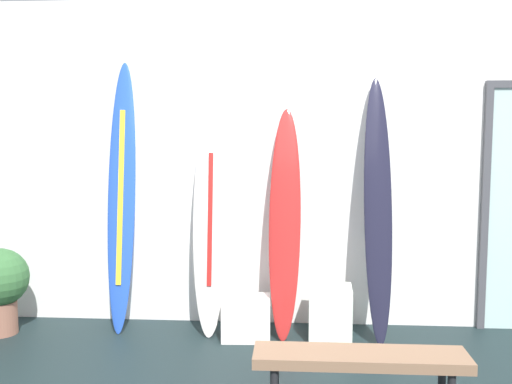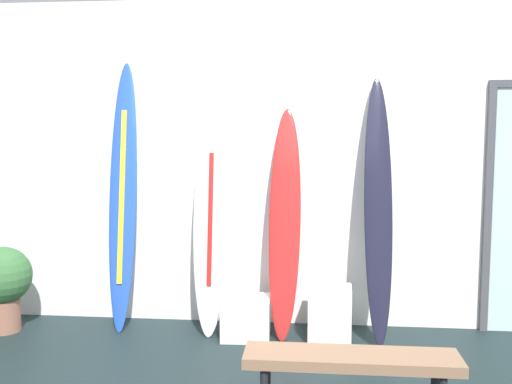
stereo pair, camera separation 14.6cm
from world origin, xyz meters
TOP-DOWN VIEW (x-y plane):
  - ground at (0.00, 0.00)m, footprint 8.00×8.00m
  - wall_back at (0.00, 1.30)m, footprint 7.20×0.20m
  - surfboard_cobalt at (-1.32, 0.97)m, footprint 0.25×0.40m
  - surfboard_ivory at (-0.57, 0.96)m, footprint 0.30×0.44m
  - surfboard_crimson at (0.05, 0.93)m, footprint 0.28×0.49m
  - surfboard_charcoal at (0.80, 0.89)m, footprint 0.25×0.54m
  - display_block_left at (-0.26, 0.83)m, footprint 0.41×0.41m
  - display_block_center at (0.43, 0.82)m, footprint 0.35×0.35m
  - potted_plant at (-2.31, 0.76)m, footprint 0.48×0.48m
  - bench at (0.50, -0.69)m, footprint 1.17×0.28m

SIDE VIEW (x-z plane):
  - ground at x=0.00m, z-range -0.04..0.00m
  - display_block_left at x=-0.26m, z-range 0.00..0.32m
  - display_block_center at x=0.43m, z-range 0.00..0.43m
  - bench at x=0.50m, z-range 0.18..0.66m
  - potted_plant at x=-2.31m, z-range 0.07..0.79m
  - surfboard_crimson at x=0.05m, z-range -0.01..1.86m
  - surfboard_ivory at x=-0.57m, z-range -0.02..1.90m
  - surfboard_charcoal at x=0.80m, z-range 0.00..2.13m
  - surfboard_cobalt at x=-1.32m, z-range 0.00..2.27m
  - wall_back at x=0.00m, z-range 0.00..2.80m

